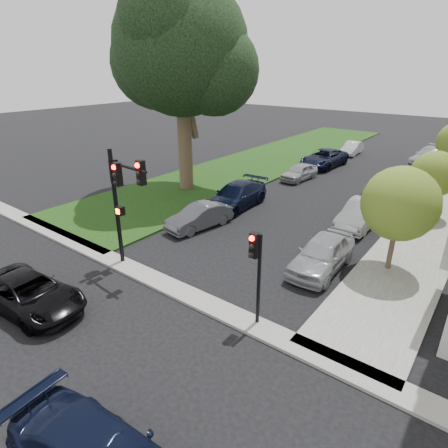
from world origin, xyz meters
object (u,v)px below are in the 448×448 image
Objects in this scene: car_parked_4 at (430,156)px; car_parked_5 at (199,217)px; small_tree_a at (400,204)px; car_parked_7 at (299,172)px; traffic_signal_secondary at (256,262)px; car_parked_0 at (322,254)px; car_parked_2 at (390,190)px; car_parked_1 at (361,214)px; car_parked_9 at (352,148)px; car_parked_6 at (236,196)px; traffic_signal_main at (121,189)px; car_parked_8 at (324,158)px; eucalyptus at (180,48)px; car_cross_near at (29,293)px; small_tree_b at (434,174)px.

car_parked_5 is (-7.31, -23.76, -0.14)m from car_parked_4.
small_tree_a is 1.26× the size of car_parked_7.
car_parked_0 is (0.29, 5.06, -1.69)m from traffic_signal_secondary.
car_parked_1 is at bearing -88.95° from car_parked_2.
traffic_signal_secondary is 0.91× the size of car_parked_9.
car_parked_2 is (0.06, 16.55, -1.72)m from traffic_signal_secondary.
traffic_signal_secondary is 0.79× the size of car_parked_1.
car_parked_6 is (-7.42, 9.21, -1.69)m from traffic_signal_secondary.
small_tree_a is at bearing 35.30° from traffic_signal_main.
car_parked_4 is 21.25m from car_parked_6.
car_parked_8 is (-7.30, 6.03, 0.02)m from car_parked_2.
traffic_signal_main is at bearing -146.63° from car_parked_0.
eucalyptus is 2.94× the size of car_cross_near.
traffic_signal_main is 1.33× the size of car_parked_5.
car_parked_9 is at bearing -5.68° from car_cross_near.
car_parked_5 is at bearing -88.56° from car_parked_6.
car_parked_0 is 8.75m from car_parked_6.
car_parked_6 is at bearing -4.36° from car_cross_near.
small_tree_b reaches higher than car_parked_9.
car_parked_1 is (-2.70, -3.83, -1.93)m from small_tree_b.
small_tree_b is 17.64m from traffic_signal_main.
traffic_signal_main reaches higher than car_parked_1.
eucalyptus is 17.45m from small_tree_b.
eucalyptus is at bearing -175.70° from car_parked_1.
car_parked_1 is 0.84× the size of car_parked_6.
eucalyptus is 15.42m from car_parked_1.
small_tree_a is at bearing -12.26° from eucalyptus.
car_parked_4 is 0.99× the size of car_parked_8.
car_parked_7 is (-9.77, 10.58, -2.51)m from small_tree_a.
eucalyptus is 3.08× the size of car_parked_0.
small_tree_a is 15.14m from car_cross_near.
traffic_signal_main is at bearing -111.15° from car_parked_2.
car_cross_near is at bearing -93.52° from car_parked_9.
car_parked_7 is (-7.35, 12.34, -0.13)m from car_parked_0.
small_tree_b is (15.36, 4.66, -6.85)m from eucalyptus.
car_parked_1 is at bearing 91.00° from car_parked_0.
traffic_signal_secondary is 8.59m from car_cross_near.
eucalyptus is 2.60× the size of car_parked_6.
traffic_signal_secondary is 29.10m from car_parked_4.
eucalyptus is 17.87m from car_cross_near.
traffic_signal_main reaches higher than small_tree_b.
traffic_signal_secondary is 18.87m from car_parked_7.
small_tree_a is at bearing -54.81° from car_parked_8.
traffic_signal_secondary is 16.64m from car_parked_2.
car_parked_5 is 3.94m from car_parked_6.
car_parked_6 is at bearing 150.04° from car_parked_0.
small_tree_a is 1.18× the size of car_parked_5.
car_cross_near is at bearing -95.66° from car_parked_4.
car_parked_4 is at bearing 76.32° from traffic_signal_main.
car_parked_5 is 1.07× the size of car_parked_7.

